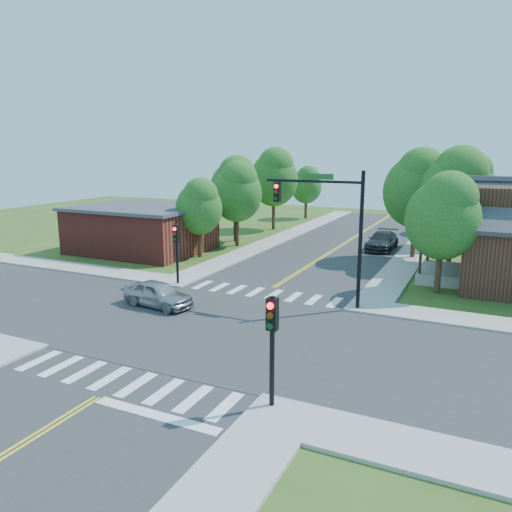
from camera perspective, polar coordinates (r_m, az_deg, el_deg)
The scene contains 25 objects.
ground at distance 23.81m, azimuth -5.25°, elevation -8.17°, with size 100.00×100.00×0.00m, color #335119.
road_ns at distance 23.80m, azimuth -5.25°, elevation -8.12°, with size 10.00×90.00×0.04m, color #2D2D30.
road_ew at distance 23.80m, azimuth -5.25°, elevation -8.11°, with size 90.00×10.00×0.04m, color #2D2D30.
intersection_patch at distance 23.81m, azimuth -5.25°, elevation -8.17°, with size 10.20×10.20×0.06m, color #2D2D30.
sidewalk_nw at distance 45.11m, azimuth -12.40°, elevation 1.45°, with size 40.00×40.00×0.14m.
crosswalk_north at distance 29.02m, azimuth 0.99°, elevation -4.25°, with size 8.85×2.00×0.01m.
crosswalk_south at distance 19.15m, azimuth -14.98°, elevation -13.66°, with size 8.85×2.00×0.01m.
centerline at distance 23.79m, azimuth -5.25°, elevation -8.06°, with size 0.30×90.00×0.01m.
stop_bar at distance 16.80m, azimuth -11.34°, elevation -17.53°, with size 4.60×0.45×0.09m, color white.
signal_mast_ne at distance 26.10m, azimuth 8.34°, elevation 4.55°, with size 5.30×0.42×7.20m.
signal_pole_se at distance 15.78m, azimuth 1.83°, elevation -8.61°, with size 0.34×0.42×3.80m.
signal_pole_nw at distance 30.57m, azimuth -9.09°, elevation 1.48°, with size 0.34×0.42×3.80m.
building_nw at distance 41.79m, azimuth -12.93°, elevation 3.11°, with size 10.40×8.40×3.73m.
tree_e_a at distance 30.10m, azimuth 20.72°, elevation 4.50°, with size 4.17×3.96×7.09m.
tree_e_b at distance 37.53m, azimuth 21.90°, elevation 7.23°, with size 5.01×4.76×8.51m.
tree_e_c at distance 44.88m, azimuth 21.97°, elevation 7.04°, with size 4.41×4.19×7.49m.
tree_e_d at distance 53.89m, azimuth 23.38°, elevation 7.93°, with size 4.65×4.42×7.90m.
tree_w_a at distance 38.35m, azimuth -6.49°, elevation 5.78°, with size 3.62×3.44×6.15m.
tree_w_b at distance 44.75m, azimuth -2.35°, elevation 8.08°, with size 4.54×4.31×7.72m.
tree_w_c at distance 51.43m, azimuth 2.10°, elevation 9.15°, with size 4.97×4.72×8.44m.
tree_w_d at distance 60.16m, azimuth 5.82°, elevation 8.20°, with size 3.71×3.52×6.30m.
tree_house at distance 39.19m, azimuth 18.02°, elevation 7.57°, with size 4.94×4.69×8.39m.
tree_bldg at distance 42.53m, azimuth -2.15°, elevation 7.54°, with size 4.32×4.11×7.35m.
car_silver at distance 26.98m, azimuth -11.14°, elevation -4.35°, with size 4.22×2.18×1.37m, color #A3A5AA.
car_dgrey at distance 42.71m, azimuth 14.20°, elevation 1.66°, with size 2.10×5.04×1.46m, color #2A2C2F.
Camera 1 is at (11.46, -19.16, 8.27)m, focal length 35.00 mm.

